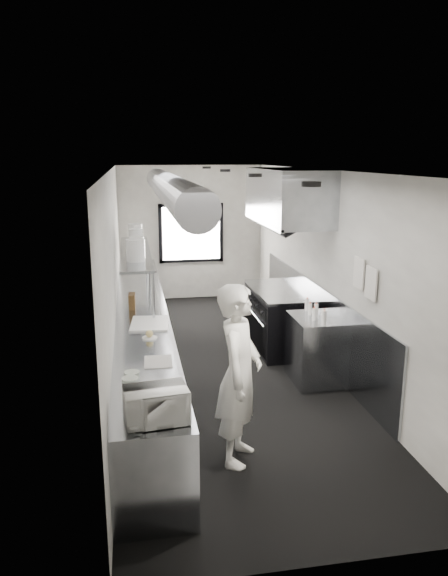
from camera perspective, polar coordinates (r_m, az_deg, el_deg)
name	(u,v)px	position (r m, az deg, el deg)	size (l,w,h in m)	color
floor	(224,366)	(7.95, -0.04, -8.29)	(3.00, 8.00, 0.01)	black
ceiling	(224,170)	(7.37, -0.05, 12.32)	(3.00, 8.00, 0.01)	silver
wall_back	(191,233)	(11.44, -3.50, 5.81)	(3.00, 0.02, 2.80)	beige
wall_front	(323,394)	(3.84, 10.42, -10.98)	(3.00, 0.02, 2.80)	beige
wall_left	(114,277)	(7.43, -11.51, 1.16)	(0.02, 8.00, 2.80)	beige
wall_right	(326,269)	(7.93, 10.70, 1.99)	(0.02, 8.00, 2.80)	beige
wall_cladding	(315,319)	(8.40, 9.61, -3.28)	(0.03, 5.50, 1.10)	#90969D
hvac_duct	(169,188)	(7.69, -5.80, 10.45)	(0.40, 0.40, 6.40)	gray
service_window	(191,233)	(11.41, -3.48, 5.78)	(1.36, 0.05, 1.25)	white
exhaust_hood	(287,196)	(8.32, 6.68, 9.58)	(0.81, 2.20, 0.88)	#90969D
prep_counter	(144,354)	(7.22, -8.44, -6.96)	(0.70, 6.00, 0.90)	#90969D
pass_shelf	(136,253)	(8.39, -9.29, 3.63)	(0.45, 3.00, 0.68)	#90969D
range	(280,318)	(8.66, 5.95, -3.19)	(0.88, 1.60, 0.94)	black
bottle_station	(316,349)	(7.44, 9.72, -6.39)	(0.65, 0.80, 0.90)	#90969D
far_work_table	(138,288)	(10.76, -9.03, 0.00)	(0.70, 1.20, 0.90)	#90969D
notice_sheet_a	(359,273)	(6.79, 14.06, 1.56)	(0.02, 0.28, 0.38)	silver
notice_sheet_b	(371,283)	(6.49, 15.26, 0.47)	(0.02, 0.28, 0.38)	silver
line_cook	(239,375)	(5.35, 1.61, -9.12)	(0.66, 0.44, 1.82)	silver
microwave	(156,405)	(4.49, -7.20, -12.14)	(0.47, 0.36, 0.28)	white
deli_tub_a	(132,377)	(5.26, -9.68, -9.24)	(0.15, 0.15, 0.10)	#A6B0A2
deli_tub_b	(130,383)	(5.12, -9.88, -9.90)	(0.15, 0.15, 0.11)	#A6B0A2
newspaper	(158,362)	(5.72, -6.96, -7.73)	(0.29, 0.36, 0.01)	white
small_plate	(150,338)	(6.44, -7.87, -5.23)	(0.18, 0.18, 0.01)	silver
pastry	(149,334)	(6.42, -7.88, -4.80)	(0.09, 0.09, 0.09)	tan
cutting_board	(150,323)	(6.96, -7.85, -3.72)	(0.47, 0.63, 0.02)	silver
knife_block	(132,301)	(7.67, -9.68, -1.38)	(0.09, 0.20, 0.21)	brown
plate_stack_a	(136,250)	(7.56, -9.32, 3.97)	(0.26, 0.26, 0.30)	silver
plate_stack_b	(137,246)	(7.94, -9.22, 4.36)	(0.22, 0.22, 0.28)	silver
plate_stack_c	(136,239)	(8.62, -9.25, 5.16)	(0.21, 0.21, 0.30)	silver
plate_stack_d	(135,235)	(8.91, -9.33, 5.59)	(0.23, 0.23, 0.35)	silver
squeeze_bottle_a	(324,318)	(6.96, 10.53, -3.11)	(0.06, 0.06, 0.19)	silver
squeeze_bottle_b	(314,314)	(7.14, 9.51, -2.75)	(0.05, 0.05, 0.16)	silver
squeeze_bottle_c	(316,310)	(7.31, 9.69, -2.33)	(0.06, 0.06, 0.17)	silver
squeeze_bottle_d	(310,309)	(7.36, 9.06, -2.23)	(0.05, 0.05, 0.16)	silver
squeeze_bottle_e	(307,305)	(7.55, 8.75, -1.76)	(0.06, 0.06, 0.17)	silver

